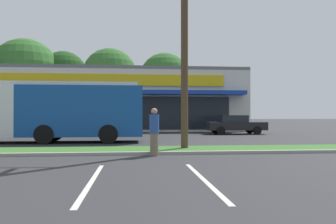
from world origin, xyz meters
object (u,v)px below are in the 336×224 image
(car_2, at_px, (67,124))
(city_bus, at_px, (33,110))
(pedestrian_near_bench, at_px, (154,132))
(utility_pole, at_px, (181,22))
(car_1, at_px, (235,124))

(car_2, bearing_deg, city_bus, -94.50)
(city_bus, bearing_deg, pedestrian_near_bench, 132.81)
(city_bus, bearing_deg, utility_pole, 146.24)
(utility_pole, bearing_deg, car_2, 120.76)
(utility_pole, relative_size, car_1, 2.24)
(city_bus, xyz_separation_m, car_2, (0.52, 6.67, -0.93))
(city_bus, bearing_deg, car_1, -152.53)
(car_2, bearing_deg, utility_pole, -59.24)
(city_bus, bearing_deg, car_2, -94.57)
(car_2, bearing_deg, car_1, 1.28)
(car_1, relative_size, car_2, 0.98)
(utility_pole, distance_m, car_2, 14.31)
(car_2, relative_size, pedestrian_near_bench, 2.65)
(utility_pole, xyz_separation_m, city_bus, (-7.45, 4.97, -3.68))
(car_1, distance_m, car_2, 12.82)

